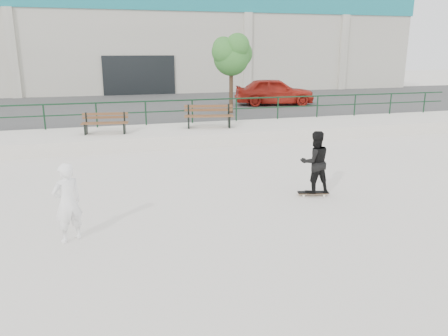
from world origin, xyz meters
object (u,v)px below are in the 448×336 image
object	(u,v)px
standing_skater	(315,162)
skateboard	(313,193)
bench_right	(209,116)
seated_skater	(67,203)
tree	(232,54)
bench_left	(105,123)
red_car	(274,91)

from	to	relation	value
standing_skater	skateboard	bearing A→B (deg)	28.79
bench_right	seated_skater	distance (m)	10.25
tree	seated_skater	size ratio (longest dim) A/B	2.48
bench_left	standing_skater	distance (m)	8.99
red_car	skateboard	distance (m)	14.87
bench_left	standing_skater	xyz separation A→B (m)	(4.92, -7.53, -0.01)
bench_left	tree	world-z (taller)	tree
bench_right	standing_skater	size ratio (longest dim) A/B	1.31
bench_right	skateboard	world-z (taller)	bench_right
bench_left	seated_skater	xyz separation A→B (m)	(-0.89, -8.68, -0.11)
red_car	skateboard	world-z (taller)	red_car
red_car	standing_skater	distance (m)	14.83
tree	standing_skater	distance (m)	11.87
tree	standing_skater	size ratio (longest dim) A/B	2.46
bench_right	red_car	size ratio (longest dim) A/B	0.46
bench_right	seated_skater	size ratio (longest dim) A/B	1.33
tree	standing_skater	bearing A→B (deg)	-96.57
standing_skater	bench_left	bearing A→B (deg)	-54.62
tree	skateboard	world-z (taller)	tree
seated_skater	bench_left	bearing A→B (deg)	-124.61
bench_right	skateboard	xyz separation A→B (m)	(0.79, -7.78, -0.88)
skateboard	seated_skater	distance (m)	5.96
bench_left	skateboard	bearing A→B (deg)	-48.38
seated_skater	bench_right	bearing A→B (deg)	-148.08
standing_skater	seated_skater	distance (m)	5.92
tree	red_car	size ratio (longest dim) A/B	0.86
tree	red_car	bearing A→B (deg)	37.20
tree	skateboard	size ratio (longest dim) A/B	4.80
bench_left	tree	bearing A→B (deg)	41.13
bench_right	red_car	distance (m)	8.34
skateboard	standing_skater	world-z (taller)	standing_skater
tree	standing_skater	xyz separation A→B (m)	(-1.33, -11.53, -2.52)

